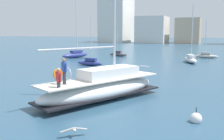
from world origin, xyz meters
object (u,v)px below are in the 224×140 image
moored_sloop_far (75,54)px  moored_ketch_distant (118,54)px  moored_sloop_near (90,62)px  moored_cutter_right (206,55)px  moored_cutter_left (190,59)px  mooring_buoy (196,119)px  seagull (74,130)px  main_sailboat (102,87)px

moored_sloop_far → moored_ketch_distant: 8.36m
moored_sloop_near → moored_cutter_right: 22.30m
moored_cutter_left → moored_sloop_near: bearing=-145.6°
moored_sloop_near → mooring_buoy: size_ratio=7.37×
moored_cutter_left → moored_ketch_distant: (-13.80, 6.04, -0.14)m
moored_cutter_left → moored_cutter_right: bearing=76.3°
moored_sloop_far → seagull: bearing=-60.8°
seagull → moored_ketch_distant: bearing=107.2°
moored_sloop_far → moored_cutter_right: bearing=20.0°
moored_cutter_right → moored_ketch_distant: moored_cutter_right is taller
moored_cutter_right → moored_cutter_left: bearing=-103.7°
moored_sloop_far → moored_cutter_right: moored_sloop_far is taller
moored_sloop_near → seagull: (10.36, -22.62, -0.14)m
moored_ketch_distant → moored_sloop_far: bearing=-136.5°
moored_sloop_near → moored_cutter_left: (12.59, 8.61, 0.10)m
moored_cutter_left → seagull: (-2.23, -31.23, -0.24)m
main_sailboat → moored_sloop_near: bearing=118.8°
moored_sloop_near → moored_cutter_right: bearing=49.1°
moored_sloop_far → moored_ketch_distant: size_ratio=2.02×
moored_sloop_far → seagull: size_ratio=9.89×
moored_sloop_far → moored_sloop_near: bearing=-50.7°
main_sailboat → mooring_buoy: main_sailboat is taller
moored_sloop_near → main_sailboat: bearing=-61.2°
main_sailboat → moored_ketch_distant: (-10.14, 30.90, -0.47)m
moored_cutter_left → moored_cutter_right: size_ratio=1.31×
moored_ketch_distant → moored_cutter_left: bearing=-23.7°
moored_cutter_right → moored_sloop_far: bearing=-160.0°
moored_sloop_near → seagull: bearing=-65.4°
seagull → moored_sloop_far: bearing=119.2°
moored_sloop_near → moored_sloop_far: moored_sloop_far is taller
seagull → mooring_buoy: size_ratio=1.11×
main_sailboat → moored_ketch_distant: main_sailboat is taller
moored_sloop_far → moored_cutter_left: size_ratio=1.16×
moored_cutter_right → main_sailboat: bearing=-99.7°
moored_cutter_left → moored_ketch_distant: 15.06m
moored_sloop_far → main_sailboat: bearing=-57.2°
moored_sloop_far → seagull: (17.63, -31.52, -0.30)m
moored_sloop_near → moored_cutter_left: bearing=34.4°
main_sailboat → moored_sloop_near: 18.54m
moored_cutter_left → moored_ketch_distant: bearing=156.3°
main_sailboat → seagull: bearing=-77.4°
moored_cutter_right → seagull: bearing=-96.1°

